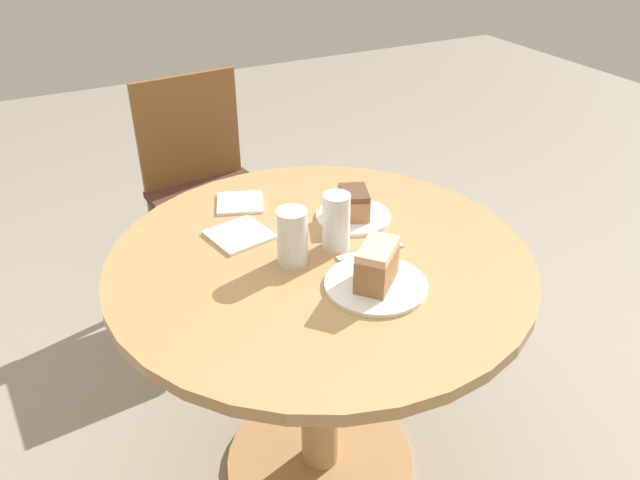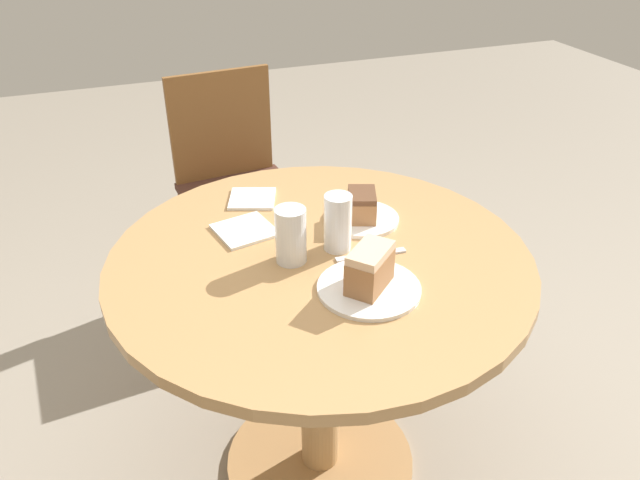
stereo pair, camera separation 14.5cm
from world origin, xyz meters
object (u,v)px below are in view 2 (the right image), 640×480
Objects in this scene: plate_near at (369,288)px; glass_water at (338,225)px; cake_slice_far at (362,205)px; chair at (238,188)px; plate_far at (361,219)px; glass_lemonade at (291,238)px; cake_slice_near at (370,268)px.

glass_water is (0.00, 0.18, 0.06)m from plate_near.
cake_slice_far reaches higher than plate_near.
chair is 4.53× the size of plate_far.
glass_water is (-0.11, -0.10, 0.02)m from cake_slice_far.
plate_far is (0.11, 0.29, 0.00)m from plate_near.
chair is at bearing 84.57° from glass_lemonade.
plate_far is at bearing 27.71° from glass_lemonade.
chair reaches higher than glass_lemonade.
cake_slice_near is at bearing -90.26° from glass_water.
plate_near is 1.61× the size of glass_water.
cake_slice_far is at bearing 43.93° from glass_water.
chair is 1.14m from cake_slice_near.
glass_lemonade reaches higher than cake_slice_far.
glass_lemonade reaches higher than plate_near.
cake_slice_far is 0.26m from glass_lemonade.
plate_near is 0.21m from glass_lemonade.
cake_slice_near is at bearing -110.72° from plate_far.
chair is 0.97m from glass_water.
glass_lemonade is at bearing 125.41° from cake_slice_near.
plate_far is at bearing 69.28° from cake_slice_near.
glass_lemonade is (-0.09, -0.93, 0.32)m from chair.
cake_slice_near reaches higher than plate_near.
plate_near and plate_far have the same top height.
plate_near is (0.03, -1.10, 0.26)m from chair.
plate_near is 0.05m from cake_slice_near.
plate_far is 1.67× the size of cake_slice_far.
cake_slice_far reaches higher than plate_far.
cake_slice_near is (0.03, -1.10, 0.32)m from chair.
cake_slice_far is at bearing -85.30° from chair.
glass_water reaches higher than plate_far.
chair is at bearing 99.83° from plate_far.
plate_near is 1.68× the size of glass_lemonade.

